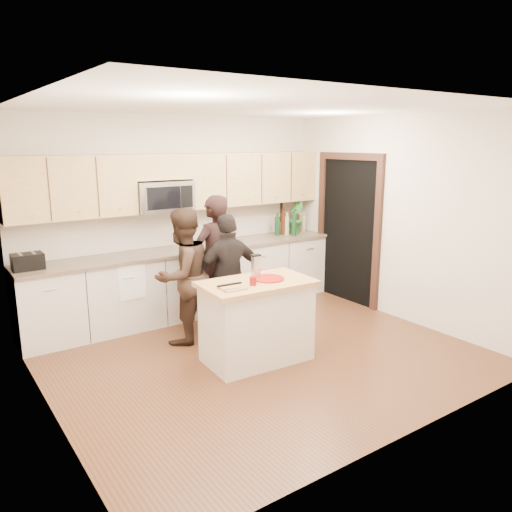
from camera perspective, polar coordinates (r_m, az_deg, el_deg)
floor at (r=5.78m, az=0.52°, el=-11.10°), size 4.50×4.50×0.00m
room_shell at (r=5.31m, az=0.56°, el=6.20°), size 4.52×4.02×2.71m
back_cabinetry at (r=6.98m, az=-7.52°, el=-2.81°), size 4.50×0.66×0.94m
upper_cabinetry at (r=6.89m, az=-8.17°, el=8.56°), size 4.50×0.33×0.75m
microwave at (r=6.73m, az=-10.60°, el=6.72°), size 0.76×0.41×0.40m
doorway at (r=7.51m, az=10.52°, el=3.56°), size 0.06×1.25×2.20m
framed_picture at (r=8.11m, az=3.69°, el=5.31°), size 0.30×0.03×0.38m
dish_towel at (r=6.37m, az=-14.43°, el=-1.60°), size 0.34×0.60×0.48m
island at (r=5.46m, az=0.08°, el=-7.41°), size 1.24×0.77×0.90m
red_plate at (r=5.40m, az=1.44°, el=-2.59°), size 0.34×0.34×0.02m
box_grater at (r=5.38m, az=-0.01°, el=-1.12°), size 0.10×0.06×0.26m
drink_glass at (r=5.17m, az=-0.34°, el=-2.86°), size 0.07×0.07×0.09m
cutting_board at (r=5.05m, az=-2.64°, el=-3.70°), size 0.24×0.21×0.02m
tongs at (r=5.12m, az=-3.08°, el=-3.27°), size 0.28×0.04×0.02m
knife at (r=4.98m, az=-2.76°, el=-3.79°), size 0.22×0.04×0.01m
toaster at (r=6.20m, az=-24.64°, el=-0.58°), size 0.34×0.23×0.19m
bottle_cluster at (r=7.81m, az=3.88°, el=3.83°), size 0.62×0.29×0.40m
orchid at (r=7.87m, az=4.49°, el=4.43°), size 0.35×0.36×0.51m
woman_left at (r=6.37m, az=-4.76°, el=-0.70°), size 0.69×0.52×1.71m
woman_center at (r=5.94m, az=-8.35°, el=-2.30°), size 0.93×0.82×1.62m
woman_right at (r=6.02m, az=-3.11°, el=-2.37°), size 0.93×0.46×1.53m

